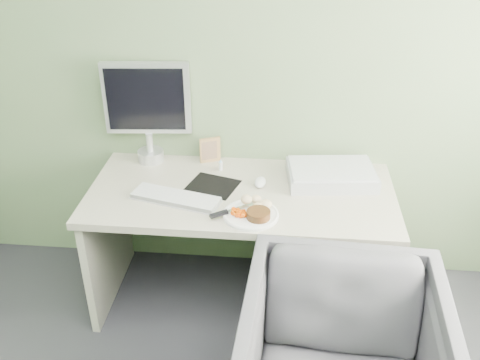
# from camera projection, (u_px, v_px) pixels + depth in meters

# --- Properties ---
(wall_back) EXTENTS (3.50, 0.00, 3.50)m
(wall_back) POSITION_uv_depth(u_px,v_px,m) (248.00, 54.00, 2.81)
(wall_back) COLOR gray
(wall_back) RESTS_ON floor
(desk) EXTENTS (1.60, 0.75, 0.73)m
(desk) POSITION_uv_depth(u_px,v_px,m) (241.00, 220.00, 2.88)
(desk) COLOR #BDB29E
(desk) RESTS_ON floor
(plate) EXTENTS (0.27, 0.27, 0.01)m
(plate) POSITION_uv_depth(u_px,v_px,m) (251.00, 215.00, 2.58)
(plate) COLOR white
(plate) RESTS_ON desk
(steak) EXTENTS (0.12, 0.12, 0.04)m
(steak) POSITION_uv_depth(u_px,v_px,m) (258.00, 214.00, 2.54)
(steak) COLOR black
(steak) RESTS_ON plate
(potato_pile) EXTENTS (0.14, 0.12, 0.07)m
(potato_pile) POSITION_uv_depth(u_px,v_px,m) (258.00, 202.00, 2.61)
(potato_pile) COLOR tan
(potato_pile) RESTS_ON plate
(carrot_heap) EXTENTS (0.07, 0.07, 0.04)m
(carrot_heap) POSITION_uv_depth(u_px,v_px,m) (239.00, 211.00, 2.56)
(carrot_heap) COLOR #EB4F04
(carrot_heap) RESTS_ON plate
(steak_knife) EXTENTS (0.21, 0.16, 0.02)m
(steak_knife) POSITION_uv_depth(u_px,v_px,m) (226.00, 212.00, 2.57)
(steak_knife) COLOR silver
(steak_knife) RESTS_ON plate
(mousepad) EXTENTS (0.30, 0.28, 0.00)m
(mousepad) POSITION_uv_depth(u_px,v_px,m) (212.00, 186.00, 2.83)
(mousepad) COLOR black
(mousepad) RESTS_ON desk
(keyboard) EXTENTS (0.47, 0.24, 0.02)m
(keyboard) POSITION_uv_depth(u_px,v_px,m) (176.00, 197.00, 2.70)
(keyboard) COLOR white
(keyboard) RESTS_ON desk
(computer_mouse) EXTENTS (0.07, 0.11, 0.04)m
(computer_mouse) POSITION_uv_depth(u_px,v_px,m) (260.00, 182.00, 2.83)
(computer_mouse) COLOR white
(computer_mouse) RESTS_ON desk
(photo_frame) EXTENTS (0.12, 0.06, 0.15)m
(photo_frame) POSITION_uv_depth(u_px,v_px,m) (210.00, 150.00, 3.04)
(photo_frame) COLOR #A7744E
(photo_frame) RESTS_ON desk
(eyedrop_bottle) EXTENTS (0.02, 0.02, 0.07)m
(eyedrop_bottle) POSITION_uv_depth(u_px,v_px,m) (221.00, 165.00, 2.97)
(eyedrop_bottle) COLOR white
(eyedrop_bottle) RESTS_ON desk
(scanner) EXTENTS (0.49, 0.36, 0.07)m
(scanner) POSITION_uv_depth(u_px,v_px,m) (331.00, 175.00, 2.87)
(scanner) COLOR #AFB2B6
(scanner) RESTS_ON desk
(monitor) EXTENTS (0.48, 0.15, 0.57)m
(monitor) POSITION_uv_depth(u_px,v_px,m) (147.00, 107.00, 2.95)
(monitor) COLOR silver
(monitor) RESTS_ON desk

